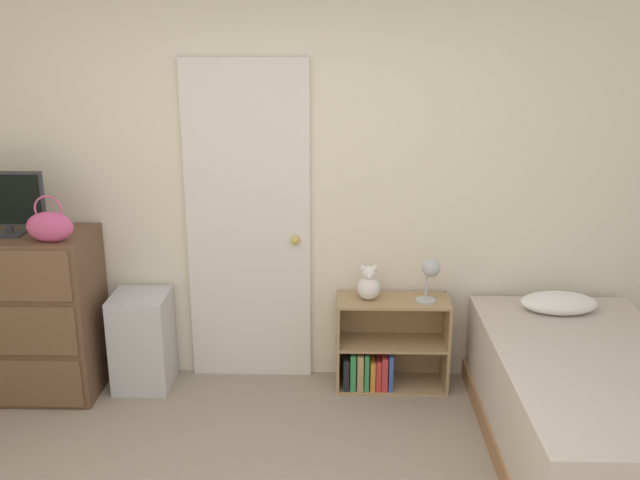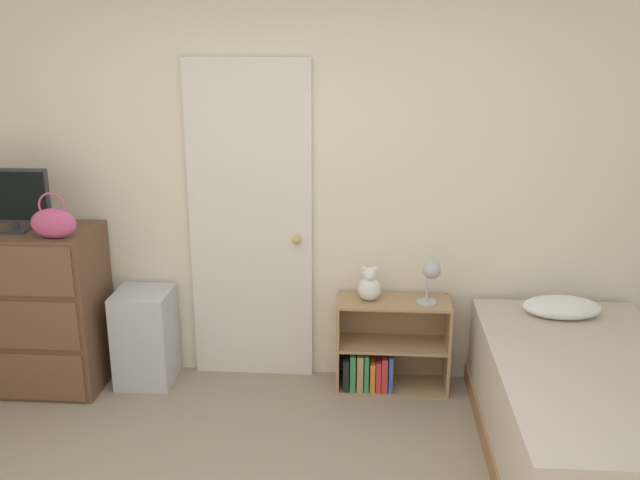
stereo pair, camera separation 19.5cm
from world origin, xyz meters
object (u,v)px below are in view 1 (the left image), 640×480
Objects in this scene: tv at (6,202)px; desk_lamp at (430,272)px; bookshelf at (383,351)px; dresser at (30,314)px; storage_bin at (143,340)px; handbag at (50,226)px; teddy_bear at (369,285)px; bed at (590,408)px.

desk_lamp is (2.53, 0.09, -0.45)m from tv.
dresser is at bearing -177.04° from bookshelf.
handbag is at bearing -149.53° from storage_bin.
handbag reaches higher than teddy_bear.
handbag is 3.16m from bed.
dresser is at bearing -173.07° from storage_bin.
storage_bin is at bearing 163.92° from bed.
tv reaches higher than desk_lamp.
bed is (1.05, -0.78, 0.06)m from bookshelf.
dresser is at bearing 147.66° from handbag.
bed reaches higher than storage_bin.
storage_bin is 2.70m from bed.
bookshelf is 2.51× the size of desk_lamp.
dresser is at bearing 168.45° from bed.
bookshelf is (2.21, 0.11, -0.29)m from dresser.
desk_lamp is at bearing 5.88° from handbag.
bookshelf is 0.38× the size of bed.
bed is at bearing -10.95° from tv.
bookshelf is (1.54, 0.03, -0.08)m from storage_bin.
bed is (3.30, -0.64, -0.95)m from tv.
tv is 0.73× the size of storage_bin.
dresser is 3.77× the size of handbag.
bed reaches higher than bookshelf.
dresser is 0.69m from handbag.
bookshelf is at bearing 3.58° from tv.
desk_lamp is at bearing 136.66° from bed.
tv is 0.35m from handbag.
teddy_bear is at bearing 3.03° from dresser.
teddy_bear reaches higher than bookshelf.
tv is 1.18m from storage_bin.
tv is at bearing -176.33° from teddy_bear.
tv is 2.23m from teddy_bear.
handbag is (0.26, -0.16, 0.62)m from dresser.
tv is at bearing -177.86° from desk_lamp.
storage_bin is 2.21× the size of desk_lamp.
tv is (-0.05, -0.03, 0.72)m from dresser.
storage_bin is 0.33× the size of bed.
bed is (1.15, -0.78, -0.40)m from teddy_bear.
tv is 0.64× the size of bookshelf.
desk_lamp is at bearing -9.70° from bookshelf.
teddy_bear is (1.85, 0.27, -0.45)m from handbag.
dresser is at bearing 30.39° from tv.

